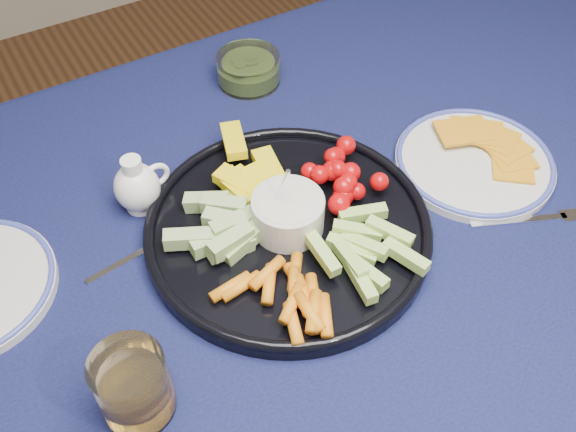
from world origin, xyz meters
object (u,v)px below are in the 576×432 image
dining_table (366,256)px  cheese_plate (475,160)px  creamer_pitcher (138,186)px  pickle_bowl (249,70)px  crudite_platter (286,224)px  juice_tumbler (134,389)px

dining_table → cheese_plate: (0.20, 0.01, 0.10)m
creamer_pitcher → pickle_bowl: 0.33m
pickle_bowl → crudite_platter: bearing=-110.0°
creamer_pitcher → dining_table: bearing=-35.1°
crudite_platter → juice_tumbler: size_ratio=4.09×
cheese_plate → juice_tumbler: (-0.59, -0.11, 0.03)m
dining_table → pickle_bowl: 0.39m
dining_table → crudite_platter: bearing=163.4°
pickle_bowl → juice_tumbler: size_ratio=1.13×
crudite_platter → pickle_bowl: size_ratio=3.62×
creamer_pitcher → juice_tumbler: 0.31m
juice_tumbler → crudite_platter: bearing=26.3°
creamer_pitcher → cheese_plate: creamer_pitcher is taller
dining_table → creamer_pitcher: (-0.27, 0.19, 0.13)m
dining_table → pickle_bowl: bearing=89.8°
creamer_pitcher → juice_tumbler: juice_tumbler is taller
creamer_pitcher → cheese_plate: (0.47, -0.18, -0.03)m
cheese_plate → crudite_platter: bearing=175.0°
dining_table → cheese_plate: cheese_plate is taller
creamer_pitcher → pickle_bowl: (0.27, 0.18, -0.02)m
dining_table → crudite_platter: crudite_platter is taller
creamer_pitcher → crudite_platter: bearing=-45.7°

